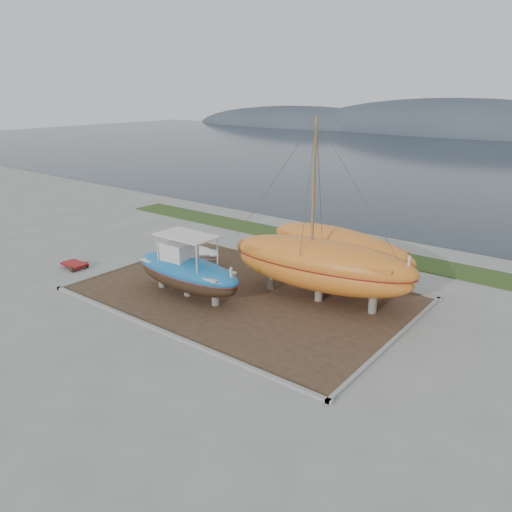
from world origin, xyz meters
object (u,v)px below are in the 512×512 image
Objects in this scene: white_dinghy at (195,255)px; red_trailer at (74,266)px; orange_sailboat at (322,214)px; orange_bare_hull at (338,257)px; blue_caique at (187,266)px.

red_trailer is at bearing -141.29° from white_dinghy.
orange_sailboat is 1.06× the size of orange_bare_hull.
blue_caique is at bearing -154.31° from orange_sailboat.
white_dinghy is 1.57× the size of red_trailer.
red_trailer is at bearing -167.94° from orange_sailboat.
white_dinghy reaches higher than red_trailer.
orange_sailboat reaches higher than white_dinghy.
orange_bare_hull is at bearing 50.04° from blue_caique.
white_dinghy is at bearing 172.01° from orange_sailboat.
white_dinghy is at bearing 130.57° from blue_caique.
white_dinghy is at bearing 42.66° from red_trailer.
blue_caique reaches higher than red_trailer.
orange_bare_hull is (9.37, 2.68, 1.06)m from white_dinghy.
orange_bare_hull is (-0.48, 2.93, -3.27)m from orange_sailboat.
white_dinghy is 10.76m from orange_sailboat.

